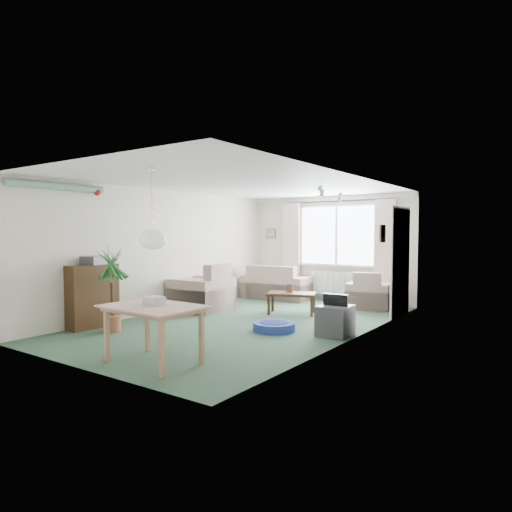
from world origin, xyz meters
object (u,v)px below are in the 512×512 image
Objects in this scene: coffee_table at (292,303)px; houseplant at (112,289)px; tv_cube at (335,321)px; pet_bed at (274,327)px; bookshelf at (93,296)px; armchair_left at (201,287)px; armchair_corner at (369,290)px; sofa at (277,282)px; dining_table at (154,335)px.

coffee_table is 3.37m from houseplant.
tv_cube reaches higher than pet_bed.
houseplant is at bearing -1.02° from bookshelf.
armchair_left is 1.02× the size of bookshelf.
coffee_table is 1.93m from tv_cube.
pet_bed is at bearing 36.17° from houseplant.
armchair_corner is 0.93× the size of coffee_table.
bookshelf reaches higher than sofa.
houseplant is 3.52m from tv_cube.
armchair_corner reaches higher than dining_table.
tv_cube is (3.20, -0.55, -0.24)m from armchair_left.
sofa reaches higher than pet_bed.
dining_table is 2.83m from tv_cube.
armchair_left is 1.16× the size of coffee_table.
tv_cube is (0.53, -2.75, -0.15)m from armchair_corner.
armchair_left is at bearing 27.44° from armchair_corner.
houseplant is (-1.53, -2.97, 0.47)m from coffee_table.
bookshelf is 1.54× the size of pet_bed.
pet_bed is (2.25, -0.78, -0.41)m from armchair_left.
coffee_table is 0.68× the size of houseplant.
houseplant is (0.18, -2.30, 0.20)m from armchair_left.
armchair_left is 2.31m from houseplant.
armchair_corner is 1.82m from coffee_table.
armchair_left is 2.31m from bookshelf.
sofa is at bearing 87.26° from houseplant.
bookshelf is at bearing -156.35° from tv_cube.
armchair_corner is 5.36m from dining_table.
dining_table is at bearing 71.01° from armchair_corner.
houseplant is 2.63m from pet_bed.
armchair_left reaches higher than dining_table.
armchair_left is at bearing 167.82° from tv_cube.
tv_cube reaches higher than coffee_table.
houseplant is 1.99× the size of pet_bed.
dining_table is (1.85, -0.82, -0.33)m from houseplant.
dining_table is at bearing -23.92° from houseplant.
sofa is 1.19× the size of houseplant.
pet_bed is (2.07, 1.51, -0.60)m from houseplant.
tv_cube is (3.02, 1.75, -0.44)m from houseplant.
pet_bed is (1.85, -3.02, -0.33)m from sofa.
coffee_table is 0.85× the size of dining_table.
dining_table reaches higher than pet_bed.
sofa is at bearing 121.55° from pet_bed.
bookshelf is 3.95m from tv_cube.
houseplant reaches higher than bookshelf.
armchair_corner is at bearing 83.14° from dining_table.
houseplant is (-0.22, -4.53, 0.27)m from sofa.
pet_bed is at bearing -168.36° from tv_cube.
tv_cube is 0.99m from pet_bed.
sofa is 3.56m from pet_bed.
bookshelf is 2.04× the size of tv_cube.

